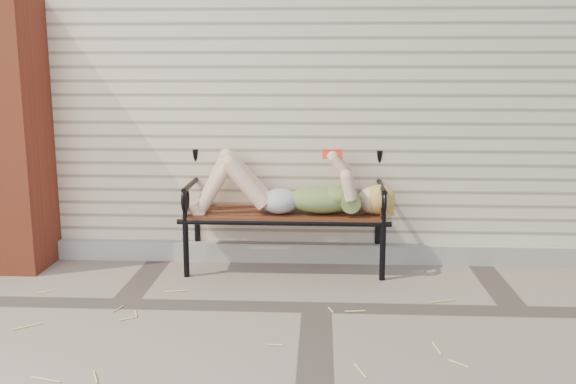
{
  "coord_description": "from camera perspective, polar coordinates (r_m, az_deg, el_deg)",
  "views": [
    {
      "loc": [
        0.02,
        -3.86,
        1.51
      ],
      "look_at": [
        -0.22,
        0.64,
        0.62
      ],
      "focal_mm": 40.0,
      "sensor_mm": 36.0,
      "label": 1
    }
  ],
  "objects": [
    {
      "name": "garden_bench",
      "position": [
        4.83,
        -0.18,
        0.1
      ],
      "size": [
        1.6,
        0.64,
        1.04
      ],
      "color": "black",
      "rests_on": "ground"
    },
    {
      "name": "brick_pillar",
      "position": [
        5.18,
        -23.7,
        4.59
      ],
      "size": [
        0.5,
        0.5,
        2.0
      ],
      "primitive_type": "cube",
      "color": "#A33F24",
      "rests_on": "ground"
    },
    {
      "name": "ground",
      "position": [
        4.14,
        2.57,
        -10.22
      ],
      "size": [
        80.0,
        80.0,
        0.0
      ],
      "primitive_type": "plane",
      "color": "#76665B",
      "rests_on": "ground"
    },
    {
      "name": "house_wall",
      "position": [
        6.86,
        2.89,
        11.07
      ],
      "size": [
        8.0,
        4.0,
        3.0
      ],
      "primitive_type": "cube",
      "color": "beige",
      "rests_on": "ground"
    },
    {
      "name": "foundation_strip",
      "position": [
        5.03,
        2.67,
        -5.4
      ],
      "size": [
        8.0,
        0.1,
        0.15
      ],
      "primitive_type": "cube",
      "color": "#9B948C",
      "rests_on": "ground"
    },
    {
      "name": "straw_scatter",
      "position": [
        3.8,
        3.14,
        -12.13
      ],
      "size": [
        3.13,
        1.61,
        0.01
      ],
      "color": "#DFC86D",
      "rests_on": "ground"
    },
    {
      "name": "reading_woman",
      "position": [
        4.7,
        -0.11,
        0.22
      ],
      "size": [
        1.51,
        0.34,
        0.48
      ],
      "color": "#0A3E47",
      "rests_on": "ground"
    }
  ]
}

